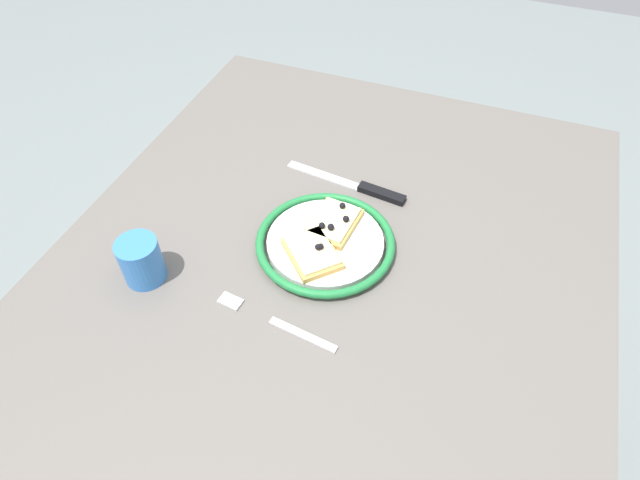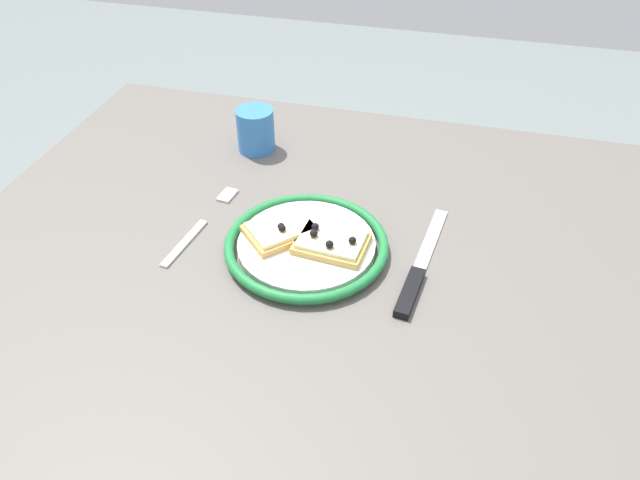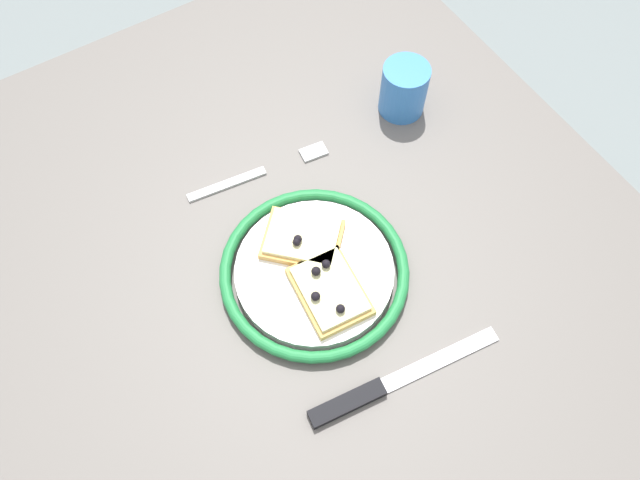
{
  "view_description": "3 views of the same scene",
  "coord_description": "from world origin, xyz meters",
  "views": [
    {
      "loc": [
        -0.57,
        -0.19,
        1.45
      ],
      "look_at": [
        -0.01,
        0.02,
        0.79
      ],
      "focal_mm": 30.23,
      "sensor_mm": 36.0,
      "label": 1
    },
    {
      "loc": [
        0.18,
        -0.6,
        1.33
      ],
      "look_at": [
        0.02,
        0.01,
        0.8
      ],
      "focal_mm": 33.14,
      "sensor_mm": 36.0,
      "label": 2
    },
    {
      "loc": [
        0.27,
        -0.14,
        1.45
      ],
      "look_at": [
        -0.03,
        0.04,
        0.78
      ],
      "focal_mm": 33.65,
      "sensor_mm": 36.0,
      "label": 3
    }
  ],
  "objects": [
    {
      "name": "cup",
      "position": [
        -0.16,
        0.26,
        0.81
      ],
      "size": [
        0.07,
        0.07,
        0.08
      ],
      "primitive_type": "cylinder",
      "color": "#3372BF",
      "rests_on": "dining_table"
    },
    {
      "name": "fork",
      "position": [
        -0.17,
        0.03,
        0.77
      ],
      "size": [
        0.04,
        0.2,
        0.0
      ],
      "color": "#BBBBBB",
      "rests_on": "dining_table"
    },
    {
      "name": "pizza_slice_near",
      "position": [
        0.04,
        0.01,
        0.8
      ],
      "size": [
        0.1,
        0.08,
        0.03
      ],
      "color": "tan",
      "rests_on": "plate"
    },
    {
      "name": "plate",
      "position": [
        -0.0,
        0.02,
        0.78
      ],
      "size": [
        0.23,
        0.23,
        0.02
      ],
      "color": "white",
      "rests_on": "dining_table"
    },
    {
      "name": "dining_table",
      "position": [
        0.0,
        0.0,
        0.68
      ],
      "size": [
        1.04,
        0.9,
        0.77
      ],
      "color": "#5B5651",
      "rests_on": "ground_plane"
    },
    {
      "name": "pizza_slice_far",
      "position": [
        -0.04,
        0.02,
        0.8
      ],
      "size": [
        0.12,
        0.12,
        0.03
      ],
      "color": "tan",
      "rests_on": "plate"
    },
    {
      "name": "ground_plane",
      "position": [
        0.0,
        0.0,
        0.0
      ],
      "size": [
        6.0,
        6.0,
        0.0
      ],
      "primitive_type": "plane",
      "color": "slate"
    },
    {
      "name": "knife",
      "position": [
        0.16,
        -0.0,
        0.78
      ],
      "size": [
        0.05,
        0.24,
        0.01
      ],
      "color": "silver",
      "rests_on": "dining_table"
    }
  ]
}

